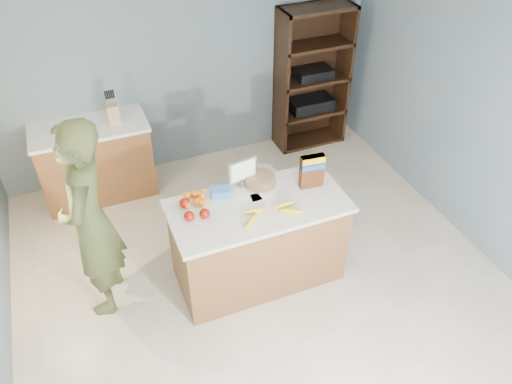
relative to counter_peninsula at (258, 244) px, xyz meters
name	(u,v)px	position (x,y,z in m)	size (l,w,h in m)	color
floor	(270,297)	(0.00, -0.30, -0.42)	(4.50, 5.00, 0.02)	beige
walls	(274,150)	(0.00, -0.30, 1.24)	(4.52, 5.02, 2.51)	slate
counter_peninsula	(258,244)	(0.00, 0.00, 0.00)	(1.56, 0.76, 0.90)	brown
back_cabinet	(96,160)	(-1.20, 1.90, 0.04)	(1.24, 0.62, 0.90)	brown
shelving_unit	(310,80)	(1.55, 2.05, 0.45)	(0.90, 0.40, 1.80)	black
person	(90,222)	(-1.38, 0.27, 0.52)	(0.68, 0.45, 1.87)	#464E26
knife_block	(113,114)	(-0.92, 1.84, 0.60)	(0.12, 0.10, 0.31)	tan
envelopes	(256,198)	(0.02, 0.09, 0.49)	(0.36, 0.14, 0.00)	white
bananas	(271,212)	(0.05, -0.16, 0.51)	(0.56, 0.24, 0.05)	yellow
apples	(193,211)	(-0.56, 0.08, 0.53)	(0.22, 0.28, 0.09)	#971206
oranges	(195,199)	(-0.50, 0.23, 0.52)	(0.25, 0.22, 0.07)	orange
blue_carton	(221,192)	(-0.26, 0.23, 0.52)	(0.18, 0.12, 0.08)	blue
salad_bowl	(260,179)	(0.12, 0.26, 0.54)	(0.30, 0.30, 0.13)	#267219
tv	(242,171)	(-0.03, 0.31, 0.64)	(0.28, 0.12, 0.28)	silver
cereal_box	(312,169)	(0.54, 0.07, 0.67)	(0.22, 0.10, 0.32)	#592B14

